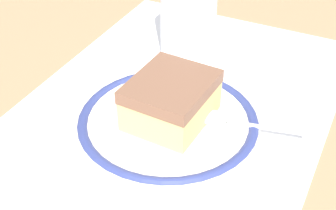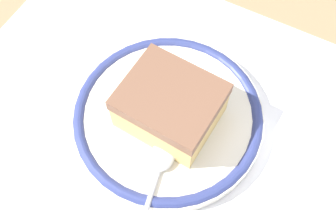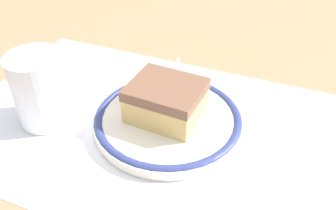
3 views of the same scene
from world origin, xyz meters
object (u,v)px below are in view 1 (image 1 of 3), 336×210
at_px(plate, 168,123).
at_px(cup, 188,24).
at_px(cake_slice, 171,100).
at_px(napkin, 4,190).
at_px(spoon, 224,120).
at_px(sugar_packet, 265,52).

distance_m(plate, cup, 0.17).
height_order(cake_slice, napkin, cake_slice).
xyz_separation_m(spoon, napkin, (-0.17, 0.16, -0.02)).
bearing_deg(sugar_packet, cup, 114.94).
bearing_deg(spoon, plate, 110.23).
distance_m(spoon, cup, 0.18).
bearing_deg(cake_slice, sugar_packet, -12.88).
xyz_separation_m(cup, sugar_packet, (0.05, -0.10, -0.04)).
bearing_deg(plate, napkin, 145.89).
height_order(plate, sugar_packet, plate).
bearing_deg(sugar_packet, spoon, -177.40).
xyz_separation_m(napkin, sugar_packet, (0.36, -0.15, 0.00)).
bearing_deg(napkin, sugar_packet, -22.85).
xyz_separation_m(cake_slice, spoon, (0.02, -0.06, -0.02)).
relative_size(plate, sugar_packet, 4.02).
height_order(spoon, napkin, spoon).
distance_m(cake_slice, spoon, 0.06).
xyz_separation_m(plate, sugar_packet, (0.21, -0.05, -0.01)).
height_order(plate, spoon, spoon).
bearing_deg(cake_slice, napkin, 146.00).
relative_size(cup, napkin, 0.74).
relative_size(spoon, napkin, 0.90).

